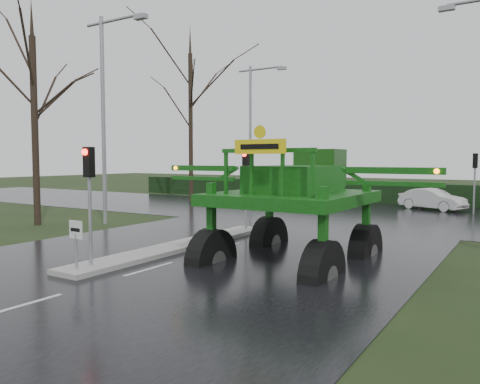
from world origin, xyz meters
The scene contains 15 objects.
ground centered at (0.00, 0.00, 0.00)m, with size 140.00×140.00×0.00m, color black.
road_main centered at (0.00, 10.00, 0.00)m, with size 14.00×80.00×0.02m, color black.
road_cross centered at (0.00, 16.00, 0.01)m, with size 80.00×12.00×0.02m, color black.
median_island centered at (-1.30, 3.00, 0.09)m, with size 1.20×10.00×0.16m, color gray.
hedge_row centered at (0.00, 24.00, 0.75)m, with size 44.00×0.90×1.50m, color black.
keep_left_sign centered at (-1.30, -1.50, 1.06)m, with size 0.50×0.07×1.35m.
traffic_signal_near centered at (-1.30, -1.01, 2.59)m, with size 0.26×0.33×3.52m.
traffic_signal_mid centered at (-1.30, 7.49, 2.59)m, with size 0.26×0.33×3.52m.
traffic_signal_far centered at (6.50, 20.01, 2.59)m, with size 0.26×0.33×3.52m.
street_light_left_near centered at (-8.19, 6.00, 5.99)m, with size 3.85×0.30×10.00m.
street_light_left_far centered at (-8.19, 20.00, 5.99)m, with size 3.85×0.30×10.00m.
tree_left_near centered at (-11.00, 4.00, 5.85)m, with size 6.30×6.30×10.85m.
tree_left_far centered at (-12.50, 18.00, 7.15)m, with size 7.70×7.70×13.26m.
crop_sprayer centered at (0.90, 2.06, 2.44)m, with size 9.23×5.79×5.16m.
white_sedan centered at (4.05, 21.20, 0.00)m, with size 1.41×4.05×1.33m, color silver.
Camera 1 is at (9.25, -9.89, 3.18)m, focal length 35.00 mm.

